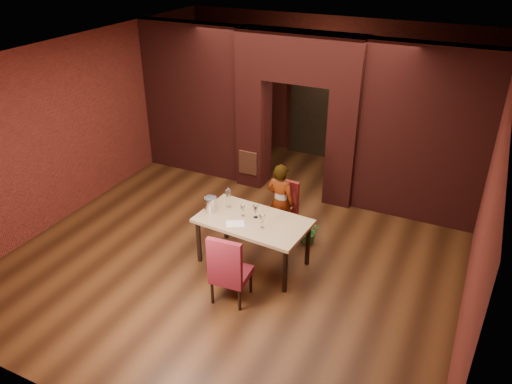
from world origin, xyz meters
The scene contains 25 objects.
floor centered at (0.00, 0.00, 0.00)m, with size 8.00×8.00×0.00m, color #432410.
ceiling centered at (0.00, 0.00, 3.20)m, with size 7.00×8.00×0.04m, color silver.
wall_back centered at (0.00, 4.00, 1.60)m, with size 7.00×0.04×3.20m, color maroon.
wall_front centered at (0.00, -4.00, 1.60)m, with size 7.00×0.04×3.20m, color maroon.
wall_left centered at (-3.50, 0.00, 1.60)m, with size 0.04×8.00×3.20m, color maroon.
wall_right centered at (3.50, 0.00, 1.60)m, with size 0.04×8.00×3.20m, color maroon.
pillar_left centered at (-0.95, 2.00, 1.15)m, with size 0.55×0.55×2.30m, color maroon.
pillar_right centered at (0.95, 2.00, 1.15)m, with size 0.55×0.55×2.30m, color maroon.
lintel centered at (0.00, 2.00, 2.75)m, with size 2.45×0.55×0.90m, color maroon.
wing_wall_left centered at (-2.36, 2.00, 1.60)m, with size 2.27×0.35×3.20m, color maroon.
wing_wall_right centered at (2.36, 2.00, 1.60)m, with size 2.27×0.35×3.20m, color maroon.
vent_panel centered at (-0.95, 1.71, 0.55)m, with size 0.40×0.03×0.50m, color #A85230.
rear_door centered at (-0.40, 3.94, 1.05)m, with size 0.90×0.08×2.10m, color black.
rear_door_frame centered at (-0.40, 3.90, 1.05)m, with size 1.02×0.04×2.22m, color black.
dining_table centered at (0.32, -0.66, 0.41)m, with size 1.73×0.97×0.81m, color tan.
chair_far centered at (0.41, 0.28, 0.50)m, with size 0.46×0.46×1.01m, color maroon.
chair_near centered at (0.43, -1.58, 0.56)m, with size 0.51×0.51×1.12m, color maroon.
person_seated centered at (0.41, 0.21, 0.71)m, with size 0.52×0.34×1.41m, color beige.
wine_glass_a centered at (0.13, -0.62, 0.91)m, with size 0.08×0.08×0.19m, color white, non-canonical shape.
wine_glass_b centered at (0.33, -0.58, 0.92)m, with size 0.09×0.09×0.22m, color silver, non-canonical shape.
wine_glass_c centered at (0.55, -0.81, 0.92)m, with size 0.09×0.09×0.22m, color white, non-canonical shape.
tasting_sheet centered at (0.13, -0.89, 0.81)m, with size 0.28×0.20×0.00m, color silver.
wine_bucket centered at (-0.41, -0.71, 0.93)m, with size 0.20×0.20×0.24m, color silver.
water_bottle centered at (-0.21, -0.46, 0.98)m, with size 0.08×0.08×0.34m, color white.
potted_plant centered at (0.94, 0.28, 0.24)m, with size 0.43×0.37×0.47m, color #2D6C2A.
Camera 1 is at (3.25, -6.64, 4.85)m, focal length 35.00 mm.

